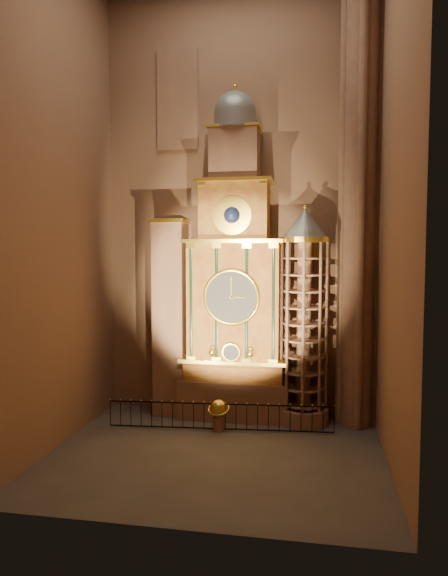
% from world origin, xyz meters
% --- Properties ---
extents(floor, '(14.00, 14.00, 0.00)m').
position_xyz_m(floor, '(0.00, 0.00, 0.00)').
color(floor, '#383330').
rests_on(floor, ground).
extents(wall_back, '(22.00, 0.00, 22.00)m').
position_xyz_m(wall_back, '(0.00, 6.00, 11.00)').
color(wall_back, '#8A654A').
rests_on(wall_back, floor).
extents(wall_left, '(0.00, 22.00, 22.00)m').
position_xyz_m(wall_left, '(-7.00, 0.00, 11.00)').
color(wall_left, '#8A654A').
rests_on(wall_left, floor).
extents(wall_right, '(0.00, 22.00, 22.00)m').
position_xyz_m(wall_right, '(7.00, 0.00, 11.00)').
color(wall_right, '#8A654A').
rests_on(wall_right, floor).
extents(astronomical_clock, '(5.60, 2.41, 16.70)m').
position_xyz_m(astronomical_clock, '(0.00, 4.96, 6.68)').
color(astronomical_clock, '#8C634C').
rests_on(astronomical_clock, floor).
extents(portrait_tower, '(1.80, 1.60, 10.20)m').
position_xyz_m(portrait_tower, '(-3.40, 4.98, 5.15)').
color(portrait_tower, '#8C634C').
rests_on(portrait_tower, floor).
extents(stair_turret, '(2.50, 2.50, 10.80)m').
position_xyz_m(stair_turret, '(3.50, 4.70, 5.27)').
color(stair_turret, '#8C634C').
rests_on(stair_turret, floor).
extents(gothic_pier, '(2.04, 2.04, 22.00)m').
position_xyz_m(gothic_pier, '(6.10, 5.00, 11.00)').
color(gothic_pier, '#8C634C').
rests_on(gothic_pier, floor).
extents(stained_glass_window, '(2.20, 0.14, 5.20)m').
position_xyz_m(stained_glass_window, '(-3.20, 5.92, 16.50)').
color(stained_glass_window, navy).
rests_on(stained_glass_window, wall_back).
extents(celestial_globe, '(1.15, 1.10, 1.50)m').
position_xyz_m(celestial_globe, '(-0.42, 2.83, 0.90)').
color(celestial_globe, '#8C634C').
rests_on(celestial_globe, floor).
extents(iron_railing, '(10.67, 0.95, 1.27)m').
position_xyz_m(iron_railing, '(-0.35, 2.78, 0.69)').
color(iron_railing, black).
rests_on(iron_railing, floor).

